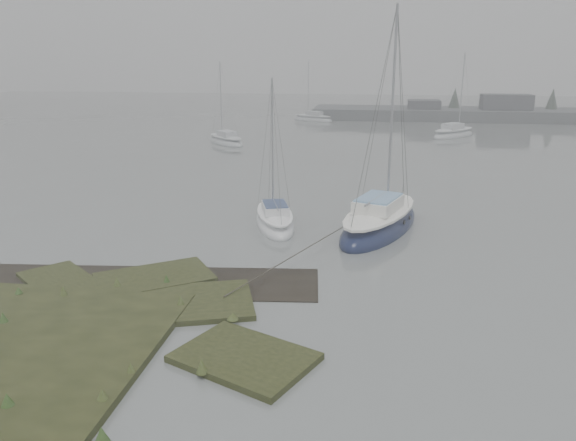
{
  "coord_description": "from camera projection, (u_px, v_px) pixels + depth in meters",
  "views": [
    {
      "loc": [
        3.64,
        -13.57,
        7.86
      ],
      "look_at": [
        0.57,
        6.86,
        1.8
      ],
      "focal_mm": 35.0,
      "sensor_mm": 36.0,
      "label": 1
    }
  ],
  "objects": [
    {
      "name": "ground",
      "position": [
        324.0,
        160.0,
        44.07
      ],
      "size": [
        160.0,
        160.0,
        0.0
      ],
      "primitive_type": "plane",
      "color": "slate",
      "rests_on": "ground"
    },
    {
      "name": "sailboat_far_b",
      "position": [
        454.0,
        134.0,
        56.86
      ],
      "size": [
        5.68,
        6.1,
        8.87
      ],
      "rotation": [
        0.0,
        0.0,
        -0.71
      ],
      "color": "silver",
      "rests_on": "ground"
    },
    {
      "name": "sailboat_main",
      "position": [
        380.0,
        223.0,
        26.29
      ],
      "size": [
        4.99,
        8.12,
        10.89
      ],
      "rotation": [
        0.0,
        0.0,
        -0.34
      ],
      "color": "#111838",
      "rests_on": "ground"
    },
    {
      "name": "sailboat_white",
      "position": [
        275.0,
        221.0,
        27.08
      ],
      "size": [
        3.19,
        5.56,
        7.46
      ],
      "rotation": [
        0.0,
        0.0,
        0.29
      ],
      "color": "white",
      "rests_on": "ground"
    },
    {
      "name": "sailboat_far_a",
      "position": [
        226.0,
        141.0,
        52.27
      ],
      "size": [
        5.12,
        5.46,
        7.96
      ],
      "rotation": [
        0.0,
        0.0,
        0.72
      ],
      "color": "#B4B9BE",
      "rests_on": "ground"
    },
    {
      "name": "sailboat_far_c",
      "position": [
        313.0,
        119.0,
        70.7
      ],
      "size": [
        5.81,
        4.08,
        7.86
      ],
      "rotation": [
        0.0,
        0.0,
        1.12
      ],
      "color": "#ABAFB4",
      "rests_on": "ground"
    },
    {
      "name": "far_shoreline",
      "position": [
        560.0,
        114.0,
        70.27
      ],
      "size": [
        60.0,
        8.0,
        4.15
      ],
      "color": "#4C4F51",
      "rests_on": "ground"
    }
  ]
}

